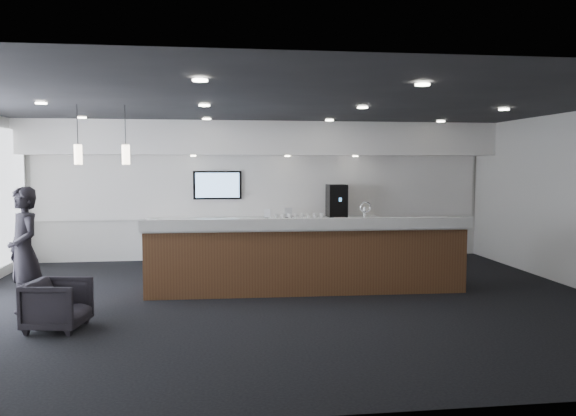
{
  "coord_description": "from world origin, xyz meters",
  "views": [
    {
      "loc": [
        -1.06,
        -8.46,
        2.1
      ],
      "look_at": [
        0.22,
        1.3,
        1.34
      ],
      "focal_mm": 35.0,
      "sensor_mm": 36.0,
      "label": 1
    }
  ],
  "objects": [
    {
      "name": "lounge_guest",
      "position": [
        -3.69,
        -0.35,
        0.9
      ],
      "size": [
        0.74,
        0.78,
        1.8
      ],
      "primitive_type": "imported",
      "rotation": [
        0.0,
        0.0,
        -0.94
      ],
      "color": "black",
      "rests_on": "ground"
    },
    {
      "name": "ground",
      "position": [
        0.0,
        0.0,
        0.0
      ],
      "size": [
        10.0,
        10.0,
        0.0
      ],
      "primitive_type": "plane",
      "color": "black",
      "rests_on": "ground"
    },
    {
      "name": "back_credenza",
      "position": [
        -0.0,
        3.64,
        0.48
      ],
      "size": [
        5.06,
        0.66,
        0.95
      ],
      "color": "#92959A",
      "rests_on": "ground"
    },
    {
      "name": "wall_tv",
      "position": [
        -1.0,
        3.91,
        1.65
      ],
      "size": [
        1.05,
        0.08,
        0.62
      ],
      "color": "black",
      "rests_on": "back_wall"
    },
    {
      "name": "cup_4",
      "position": [
        0.68,
        3.52,
        1.0
      ],
      "size": [
        0.14,
        0.14,
        0.09
      ],
      "primitive_type": "imported",
      "rotation": [
        0.0,
        0.0,
        2.58
      ],
      "color": "white",
      "rests_on": "back_credenza"
    },
    {
      "name": "info_sign_right",
      "position": [
        0.52,
        3.53,
        1.06
      ],
      "size": [
        0.16,
        0.03,
        0.22
      ],
      "primitive_type": "cube",
      "rotation": [
        0.0,
        0.0,
        0.03
      ],
      "color": "silver",
      "rests_on": "back_credenza"
    },
    {
      "name": "cup_7",
      "position": [
        0.26,
        3.52,
        1.0
      ],
      "size": [
        0.12,
        0.12,
        0.09
      ],
      "primitive_type": "imported",
      "rotation": [
        0.0,
        0.0,
        4.52
      ],
      "color": "white",
      "rests_on": "back_credenza"
    },
    {
      "name": "cup_3",
      "position": [
        0.82,
        3.52,
        1.0
      ],
      "size": [
        0.13,
        0.13,
        0.09
      ],
      "primitive_type": "imported",
      "rotation": [
        0.0,
        0.0,
        1.94
      ],
      "color": "white",
      "rests_on": "back_credenza"
    },
    {
      "name": "cup_5",
      "position": [
        0.54,
        3.52,
        1.0
      ],
      "size": [
        0.11,
        0.11,
        0.09
      ],
      "primitive_type": "imported",
      "rotation": [
        0.0,
        0.0,
        3.23
      ],
      "color": "white",
      "rests_on": "back_credenza"
    },
    {
      "name": "cup_2",
      "position": [
        0.96,
        3.52,
        1.0
      ],
      "size": [
        0.12,
        0.12,
        0.09
      ],
      "primitive_type": "imported",
      "rotation": [
        0.0,
        0.0,
        1.29
      ],
      "color": "white",
      "rests_on": "back_credenza"
    },
    {
      "name": "armchair",
      "position": [
        -3.06,
        -1.12,
        0.32
      ],
      "size": [
        0.81,
        0.8,
        0.64
      ],
      "primitive_type": "imported",
      "rotation": [
        0.0,
        0.0,
        1.4
      ],
      "color": "black",
      "rests_on": "ground"
    },
    {
      "name": "pendant_left",
      "position": [
        -2.4,
        0.8,
        2.25
      ],
      "size": [
        0.12,
        0.12,
        0.3
      ],
      "primitive_type": "cylinder",
      "color": "beige",
      "rests_on": "ceiling"
    },
    {
      "name": "ceiling_can_lights",
      "position": [
        0.0,
        0.0,
        2.97
      ],
      "size": [
        7.0,
        5.0,
        0.02
      ],
      "primitive_type": null,
      "color": "white",
      "rests_on": "ceiling"
    },
    {
      "name": "soffit_bulkhead",
      "position": [
        0.0,
        3.55,
        2.65
      ],
      "size": [
        10.0,
        0.9,
        0.7
      ],
      "primitive_type": "cube",
      "color": "white",
      "rests_on": "back_wall"
    },
    {
      "name": "alcove_panel",
      "position": [
        0.0,
        3.97,
        1.6
      ],
      "size": [
        9.8,
        0.06,
        1.4
      ],
      "primitive_type": "cube",
      "color": "white",
      "rests_on": "back_wall"
    },
    {
      "name": "cup_6",
      "position": [
        0.4,
        3.52,
        1.0
      ],
      "size": [
        0.14,
        0.14,
        0.09
      ],
      "primitive_type": "imported",
      "rotation": [
        0.0,
        0.0,
        3.87
      ],
      "color": "white",
      "rests_on": "back_credenza"
    },
    {
      "name": "cup_0",
      "position": [
        1.24,
        3.52,
        1.0
      ],
      "size": [
        0.1,
        0.1,
        0.09
      ],
      "primitive_type": "imported",
      "color": "white",
      "rests_on": "back_credenza"
    },
    {
      "name": "back_wall",
      "position": [
        0.0,
        4.0,
        1.5
      ],
      "size": [
        10.0,
        0.02,
        3.0
      ],
      "primitive_type": "cube",
      "color": "silver",
      "rests_on": "ground"
    },
    {
      "name": "coffee_machine",
      "position": [
        1.6,
        3.62,
        1.3
      ],
      "size": [
        0.41,
        0.54,
        0.71
      ],
      "rotation": [
        0.0,
        0.0,
        0.01
      ],
      "color": "black",
      "rests_on": "back_credenza"
    },
    {
      "name": "ceiling",
      "position": [
        0.0,
        0.0,
        3.0
      ],
      "size": [
        10.0,
        8.0,
        0.02
      ],
      "primitive_type": "cube",
      "color": "black",
      "rests_on": "back_wall"
    },
    {
      "name": "service_counter",
      "position": [
        0.43,
        0.57,
        0.57
      ],
      "size": [
        5.29,
        1.02,
        1.49
      ],
      "rotation": [
        0.0,
        0.0,
        -0.03
      ],
      "color": "brown",
      "rests_on": "ground"
    },
    {
      "name": "info_sign_left",
      "position": [
        0.06,
        3.51,
        1.05
      ],
      "size": [
        0.14,
        0.07,
        0.2
      ],
      "primitive_type": "cube",
      "rotation": [
        0.0,
        0.0,
        -0.34
      ],
      "color": "silver",
      "rests_on": "back_credenza"
    },
    {
      "name": "cup_1",
      "position": [
        1.1,
        3.52,
        1.0
      ],
      "size": [
        0.14,
        0.14,
        0.09
      ],
      "primitive_type": "imported",
      "rotation": [
        0.0,
        0.0,
        0.65
      ],
      "color": "white",
      "rests_on": "back_credenza"
    },
    {
      "name": "pendant_right",
      "position": [
        -3.1,
        0.8,
        2.25
      ],
      "size": [
        0.12,
        0.12,
        0.3
      ],
      "primitive_type": "cylinder",
      "color": "beige",
      "rests_on": "ceiling"
    }
  ]
}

